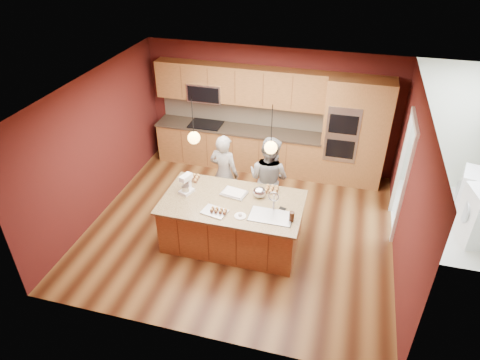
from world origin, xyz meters
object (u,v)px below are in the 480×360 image
(stand_mixer, at_px, (186,185))
(mixing_bowl, at_px, (259,192))
(person_left, at_px, (224,174))
(person_right, at_px, (269,179))
(island, at_px, (233,222))

(stand_mixer, bearing_deg, mixing_bowl, 28.48)
(person_left, relative_size, mixing_bowl, 7.07)
(person_left, bearing_deg, person_right, -168.52)
(stand_mixer, bearing_deg, person_right, 53.48)
(island, xyz_separation_m, person_right, (0.42, 0.93, 0.39))
(island, xyz_separation_m, person_left, (-0.44, 0.93, 0.36))
(stand_mixer, xyz_separation_m, mixing_bowl, (1.25, 0.20, -0.06))
(island, relative_size, person_left, 1.48)
(island, xyz_separation_m, stand_mixer, (-0.86, 0.07, 0.58))
(island, bearing_deg, stand_mixer, 175.65)
(person_left, bearing_deg, island, 126.96)
(person_left, xyz_separation_m, mixing_bowl, (0.84, -0.66, 0.16))
(person_left, bearing_deg, mixing_bowl, 153.11)
(person_left, bearing_deg, stand_mixer, 75.71)
(person_left, height_order, mixing_bowl, person_left)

